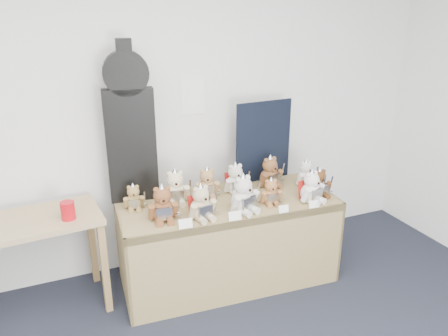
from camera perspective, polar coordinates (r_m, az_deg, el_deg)
name	(u,v)px	position (r m, az deg, el deg)	size (l,w,h in m)	color
room_shell	(192,97)	(3.69, -4.15, 9.28)	(6.00, 6.00, 6.00)	silver
display_table	(231,222)	(3.50, 0.87, -7.03)	(1.78, 0.84, 0.72)	olive
side_table	(34,235)	(3.42, -23.57, -8.05)	(0.97, 0.59, 0.78)	#9E7E55
guitar_case	(130,125)	(3.40, -12.21, 5.48)	(0.39, 0.16, 1.24)	black
navy_board	(263,142)	(3.81, 5.17, 3.46)	(0.53, 0.02, 0.71)	black
red_cup	(68,211)	(3.25, -19.72, -5.26)	(0.10, 0.10, 0.13)	red
teddy_front_far_left	(163,205)	(3.17, -8.00, -4.82)	(0.24, 0.21, 0.30)	brown
teddy_front_left	(201,204)	(3.17, -2.98, -4.68)	(0.24, 0.21, 0.29)	#C3AE89
teddy_front_centre	(244,195)	(3.27, 2.57, -3.59)	(0.27, 0.24, 0.32)	silver
teddy_front_right	(271,192)	(3.43, 6.15, -3.20)	(0.19, 0.17, 0.23)	#A1693D
teddy_front_far_right	(312,188)	(3.50, 11.36, -2.57)	(0.24, 0.22, 0.29)	white
teddy_front_end	(319,184)	(3.62, 12.32, -2.06)	(0.21, 0.17, 0.26)	#57351D
teddy_back_left	(176,188)	(3.43, -6.33, -2.66)	(0.25, 0.22, 0.30)	beige
teddy_back_centre_left	(207,184)	(3.54, -2.21, -2.05)	(0.22, 0.20, 0.27)	#A68053
teddy_back_centre_right	(236,180)	(3.60, 1.52, -1.54)	(0.23, 0.19, 0.28)	white
teddy_back_right	(270,173)	(3.74, 6.05, -0.70)	(0.25, 0.22, 0.30)	brown
teddy_back_end	(306,174)	(3.82, 10.66, -0.80)	(0.21, 0.17, 0.25)	white
teddy_back_far_left	(134,198)	(3.40, -11.70, -3.86)	(0.18, 0.16, 0.22)	#9B7D48
entry_card_a	(186,224)	(3.07, -5.04, -7.25)	(0.10, 0.00, 0.07)	white
entry_card_b	(235,216)	(3.17, 1.45, -6.26)	(0.10, 0.00, 0.07)	white
entry_card_c	(284,209)	(3.31, 7.79, -5.31)	(0.08, 0.00, 0.06)	white
entry_card_d	(314,204)	(3.43, 11.63, -4.65)	(0.08, 0.00, 0.06)	white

